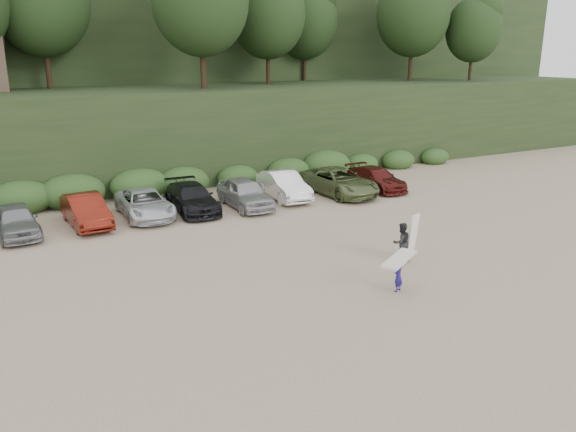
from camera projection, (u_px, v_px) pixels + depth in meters
ground at (281, 273)px, 22.10m from camera, size 120.00×120.00×0.00m
hillside_backdrop at (91, 18)px, 49.27m from camera, size 90.00×41.50×28.00m
parked_cars at (129, 206)px, 28.73m from camera, size 34.20×6.24×1.64m
child_surfer at (399, 268)px, 20.17m from camera, size 2.16×1.64×1.30m
adult_surfer at (402, 242)px, 23.13m from camera, size 1.27×0.64×1.96m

